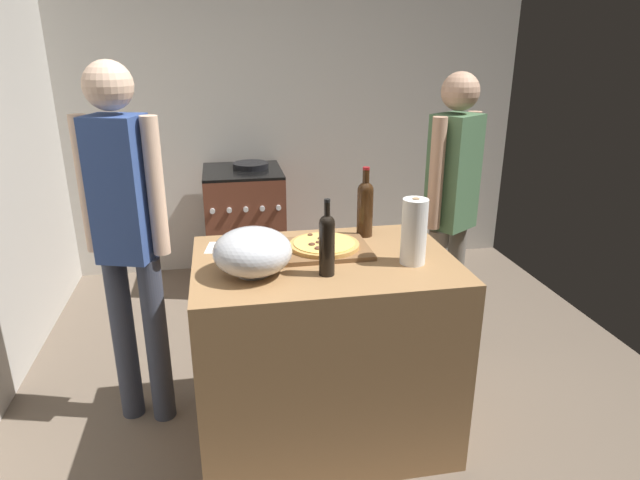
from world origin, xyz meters
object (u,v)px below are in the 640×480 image
stove (245,227)px  paper_towel_roll (414,232)px  pizza (324,245)px  person_in_stripes (126,228)px  wine_bottle_clear (327,242)px  wine_bottle_green (365,206)px  person_in_red (451,203)px  mixing_bowl (253,252)px

stove → paper_towel_roll: bearing=-72.3°
pizza → person_in_stripes: person_in_stripes is taller
wine_bottle_clear → paper_towel_roll: bearing=8.3°
paper_towel_roll → person_in_stripes: 1.28m
pizza → wine_bottle_clear: (-0.04, -0.26, 0.11)m
paper_towel_roll → person_in_stripes: bearing=162.2°
wine_bottle_clear → wine_bottle_green: bearing=57.9°
wine_bottle_clear → person_in_stripes: (-0.83, 0.45, -0.04)m
paper_towel_roll → pizza: bearing=149.2°
wine_bottle_clear → person_in_red: size_ratio=0.19×
wine_bottle_green → person_in_red: 0.64m
wine_bottle_clear → person_in_red: bearing=40.5°
paper_towel_roll → wine_bottle_green: 0.39m
pizza → person_in_red: person_in_red is taller
mixing_bowl → wine_bottle_clear: wine_bottle_clear is taller
paper_towel_roll → stove: size_ratio=0.30×
paper_towel_roll → mixing_bowl: bearing=179.8°
mixing_bowl → paper_towel_roll: (0.67, -0.00, 0.04)m
person_in_stripes → wine_bottle_clear: bearing=-28.2°
wine_bottle_green → stove: bearing=108.0°
person_in_stripes → person_in_red: 1.69m
mixing_bowl → person_in_red: (1.13, 0.65, -0.04)m
stove → person_in_stripes: (-0.59, -1.57, 0.55)m
wine_bottle_green → person_in_red: size_ratio=0.21×
wine_bottle_green → mixing_bowl: bearing=-146.3°
person_in_stripes → person_in_red: (1.67, 0.27, -0.05)m
wine_bottle_clear → person_in_stripes: 0.94m
mixing_bowl → person_in_stripes: size_ratio=0.19×
pizza → wine_bottle_green: wine_bottle_green is taller
person_in_red → wine_bottle_green: bearing=-153.7°
mixing_bowl → wine_bottle_clear: 0.30m
pizza → person_in_stripes: size_ratio=0.18×
mixing_bowl → wine_bottle_green: (0.56, 0.38, 0.05)m
stove → person_in_stripes: person_in_stripes is taller
stove → person_in_red: (1.08, -1.30, 0.50)m
wine_bottle_green → stove: (-0.51, 1.58, -0.60)m
mixing_bowl → person_in_stripes: 0.66m
pizza → wine_bottle_clear: 0.29m
paper_towel_roll → stove: 2.14m
mixing_bowl → paper_towel_roll: bearing=-0.2°
stove → mixing_bowl: bearing=-91.4°
pizza → person_in_red: size_ratio=0.19×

